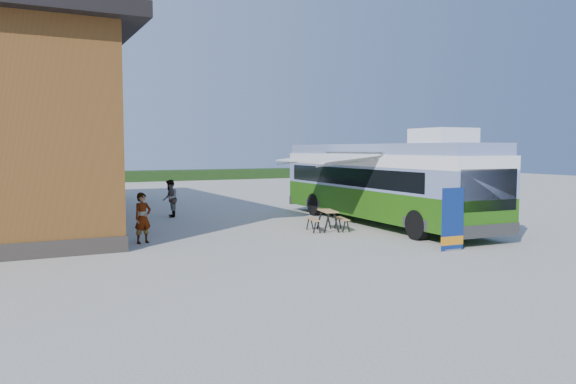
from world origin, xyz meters
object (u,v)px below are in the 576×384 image
person_b (170,199)px  banner (452,225)px  bus (381,180)px  picnic_table (328,216)px  slurry_tanker (81,177)px  person_a (143,218)px

person_b → banner: bearing=41.0°
bus → picnic_table: bus is taller
bus → picnic_table: size_ratio=7.64×
banner → person_b: (-5.60, 12.34, 0.07)m
slurry_tanker → picnic_table: bearing=-68.6°
person_a → person_b: 7.18m
person_b → person_a: bearing=-5.3°
picnic_table → person_b: person_b is taller
person_b → picnic_table: bearing=48.0°
bus → person_a: 10.08m
bus → picnic_table: bearing=-162.4°
picnic_table → person_a: bearing=-168.5°
person_a → slurry_tanker: 17.43m
person_a → banner: bearing=-55.6°
bus → picnic_table: (-3.06, -0.83, -1.25)m
slurry_tanker → bus: bearing=-59.3°
person_a → slurry_tanker: bearing=68.8°
bus → person_b: bus is taller
person_a → person_b: (2.67, 6.67, 0.02)m
bus → slurry_tanker: size_ratio=1.87×
banner → picnic_table: bearing=106.4°
person_a → person_b: bearing=47.0°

